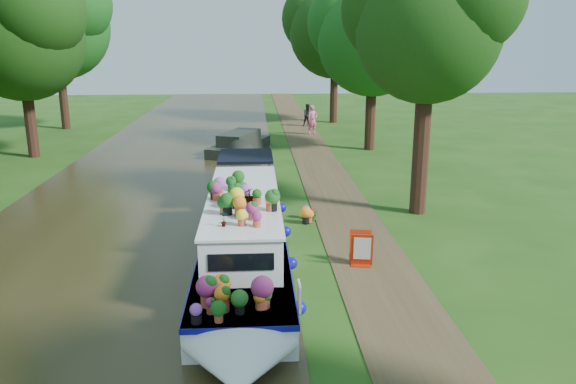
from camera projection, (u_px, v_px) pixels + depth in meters
The scene contains 14 objects.
ground at pixel (320, 244), 16.80m from camera, with size 100.00×100.00×0.00m, color #1E4711.
canal_water at pixel (117, 248), 16.44m from camera, with size 10.00×100.00×0.02m, color black.
towpath at pixel (360, 243), 16.86m from camera, with size 2.20×100.00×0.03m, color #44361F.
plant_boat at pixel (244, 232), 15.29m from camera, with size 2.29×13.52×2.25m.
tree_near_overhang at pixel (428, 18), 18.26m from camera, with size 5.52×5.28×8.99m.
tree_near_mid at pixel (373, 30), 29.93m from camera, with size 6.90×6.60×9.40m.
tree_near_far at pixel (335, 25), 40.35m from camera, with size 7.59×7.26×10.30m.
tree_far_c at pixel (20, 28), 27.89m from camera, with size 7.13×6.82×9.59m.
tree_far_d at pixel (55, 18), 37.23m from camera, with size 8.05×7.70×10.85m.
second_boat at pixel (239, 145), 30.36m from camera, with size 3.50×6.32×1.15m.
sandwich_board at pixel (361, 250), 15.05m from camera, with size 0.61×0.54×0.93m.
pedestrian_pink at pixel (312, 120), 36.25m from camera, with size 0.69×0.45×1.89m, color #E55E81.
pedestrian_dark at pixel (308, 115), 39.80m from camera, with size 0.76×0.60×1.57m, color black.
verge_plant at pixel (314, 215), 19.01m from camera, with size 0.34×0.29×0.37m, color #257021.
Camera 1 is at (-1.92, -15.73, 5.87)m, focal length 35.00 mm.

